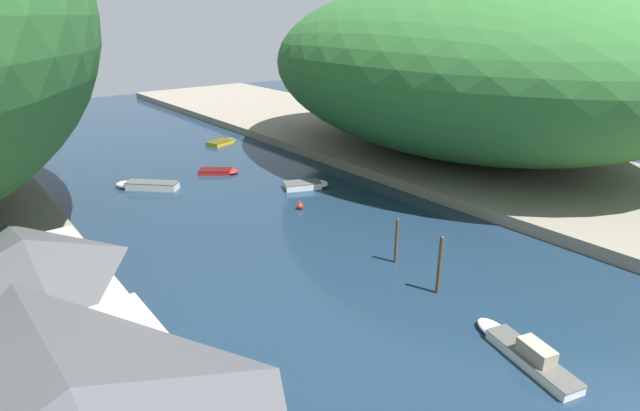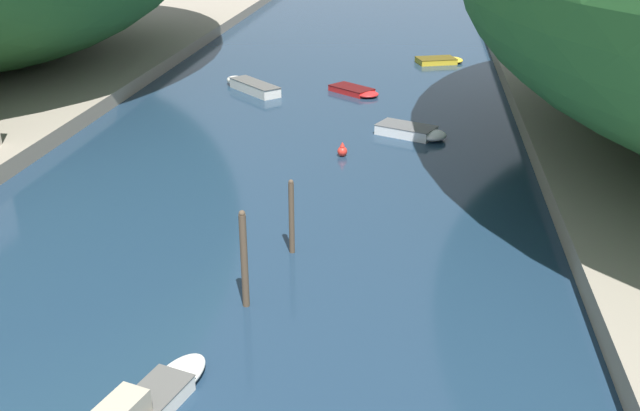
% 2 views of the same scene
% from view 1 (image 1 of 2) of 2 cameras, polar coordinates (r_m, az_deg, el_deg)
% --- Properties ---
extents(water_surface, '(130.00, 130.00, 0.00)m').
position_cam_1_polar(water_surface, '(41.00, -8.79, 0.24)').
color(water_surface, '#192D42').
rests_on(water_surface, ground).
extents(right_bank, '(22.00, 120.00, 0.91)m').
position_cam_1_polar(right_bank, '(55.57, 12.65, 6.01)').
color(right_bank, gray).
rests_on(right_bank, ground).
extents(hillside_right, '(32.84, 45.98, 17.10)m').
position_cam_1_polar(hillside_right, '(53.43, 16.28, 14.95)').
color(hillside_right, '#2D662D').
rests_on(hillside_right, right_bank).
extents(boathouse_shed, '(5.80, 9.59, 4.86)m').
position_cam_1_polar(boathouse_shed, '(24.77, -29.83, -8.32)').
color(boathouse_shed, '#B2A899').
rests_on(boathouse_shed, left_bank).
extents(boat_white_cruiser, '(4.09, 2.93, 0.44)m').
position_cam_1_polar(boat_white_cruiser, '(60.68, -11.05, 7.15)').
color(boat_white_cruiser, gold).
rests_on(boat_white_cruiser, water_surface).
extents(boat_cabin_cruiser, '(2.70, 5.91, 1.14)m').
position_cam_1_polar(boat_cabin_cruiser, '(24.90, 22.20, -15.12)').
color(boat_cabin_cruiser, silver).
rests_on(boat_cabin_cruiser, water_surface).
extents(boat_navy_launch, '(4.89, 4.91, 0.68)m').
position_cam_1_polar(boat_navy_launch, '(46.43, -19.39, 2.20)').
color(boat_navy_launch, silver).
rests_on(boat_navy_launch, water_surface).
extents(boat_yellow_tender, '(4.27, 3.07, 0.57)m').
position_cam_1_polar(boat_yellow_tender, '(44.11, -1.41, 2.38)').
color(boat_yellow_tender, white).
rests_on(boat_yellow_tender, water_surface).
extents(boat_small_dinghy, '(3.87, 3.53, 0.40)m').
position_cam_1_polar(boat_small_dinghy, '(49.19, -11.35, 3.86)').
color(boat_small_dinghy, red).
rests_on(boat_small_dinghy, water_surface).
extents(mooring_post_second, '(0.23, 0.23, 3.44)m').
position_cam_1_polar(mooring_post_second, '(27.90, 13.52, -6.60)').
color(mooring_post_second, '#4C3D2D').
rests_on(mooring_post_second, water_surface).
extents(mooring_post_middle, '(0.21, 0.21, 2.96)m').
position_cam_1_polar(mooring_post_middle, '(30.84, 8.74, -3.97)').
color(mooring_post_middle, '#4C3D2D').
rests_on(mooring_post_middle, water_surface).
extents(channel_buoy_near, '(0.52, 0.52, 0.77)m').
position_cam_1_polar(channel_buoy_near, '(39.26, -2.30, -0.01)').
color(channel_buoy_near, red).
rests_on(channel_buoy_near, water_surface).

